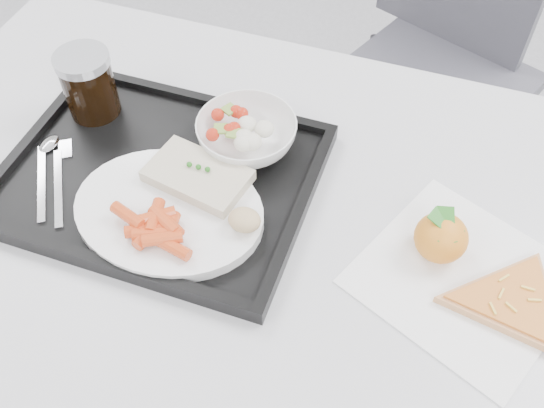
{
  "coord_description": "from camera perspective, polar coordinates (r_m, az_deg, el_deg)",
  "views": [
    {
      "loc": [
        0.21,
        -0.19,
        1.44
      ],
      "look_at": [
        0.03,
        0.31,
        0.77
      ],
      "focal_mm": 40.0,
      "sensor_mm": 36.0,
      "label": 1
    }
  ],
  "objects": [
    {
      "name": "cutlery",
      "position": [
        0.96,
        -20.06,
        3.22
      ],
      "size": [
        0.13,
        0.16,
        0.01
      ],
      "color": "silver",
      "rests_on": "tray"
    },
    {
      "name": "fish_fillet",
      "position": [
        0.87,
        -6.99,
        2.69
      ],
      "size": [
        0.16,
        0.11,
        0.03
      ],
      "color": "beige",
      "rests_on": "dinner_plate"
    },
    {
      "name": "carrot_pile",
      "position": [
        0.81,
        -10.82,
        -2.19
      ],
      "size": [
        0.13,
        0.08,
        0.03
      ],
      "color": "#CF461B",
      "rests_on": "dinner_plate"
    },
    {
      "name": "pizza_slice",
      "position": [
        0.84,
        21.65,
        -8.55
      ],
      "size": [
        0.25,
        0.25,
        0.02
      ],
      "color": "tan",
      "rests_on": "napkin"
    },
    {
      "name": "napkin",
      "position": [
        0.84,
        17.56,
        -6.73
      ],
      "size": [
        0.32,
        0.32,
        0.0
      ],
      "color": "white",
      "rests_on": "table"
    },
    {
      "name": "salad_contents",
      "position": [
        0.91,
        -2.78,
        6.92
      ],
      "size": [
        0.1,
        0.08,
        0.02
      ],
      "color": "red",
      "rests_on": "salad_bowl"
    },
    {
      "name": "bread_roll",
      "position": [
        0.8,
        -2.61,
        -1.5
      ],
      "size": [
        0.05,
        0.04,
        0.03
      ],
      "color": "beige",
      "rests_on": "dinner_plate"
    },
    {
      "name": "table",
      "position": [
        0.92,
        -2.11,
        -3.42
      ],
      "size": [
        1.2,
        0.8,
        0.75
      ],
      "color": "silver",
      "rests_on": "ground"
    },
    {
      "name": "tangerine",
      "position": [
        0.83,
        15.62,
        -3.05
      ],
      "size": [
        0.08,
        0.08,
        0.07
      ],
      "color": "#F6550B",
      "rests_on": "napkin"
    },
    {
      "name": "salad_bowl",
      "position": [
        0.92,
        -2.39,
        6.58
      ],
      "size": [
        0.15,
        0.15,
        0.05
      ],
      "color": "white",
      "rests_on": "tray"
    },
    {
      "name": "cola_glass",
      "position": [
        1.0,
        -16.9,
        10.83
      ],
      "size": [
        0.08,
        0.08,
        0.11
      ],
      "color": "black",
      "rests_on": "tray"
    },
    {
      "name": "dinner_plate",
      "position": [
        0.85,
        -9.66,
        -0.69
      ],
      "size": [
        0.27,
        0.27,
        0.02
      ],
      "color": "white",
      "rests_on": "tray"
    },
    {
      "name": "tray",
      "position": [
        0.92,
        -10.48,
        2.51
      ],
      "size": [
        0.45,
        0.35,
        0.03
      ],
      "color": "black",
      "rests_on": "table"
    },
    {
      "name": "chair",
      "position": [
        1.58,
        15.82,
        14.8
      ],
      "size": [
        0.55,
        0.56,
        0.93
      ],
      "color": "#3F3F47",
      "rests_on": "ground"
    }
  ]
}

